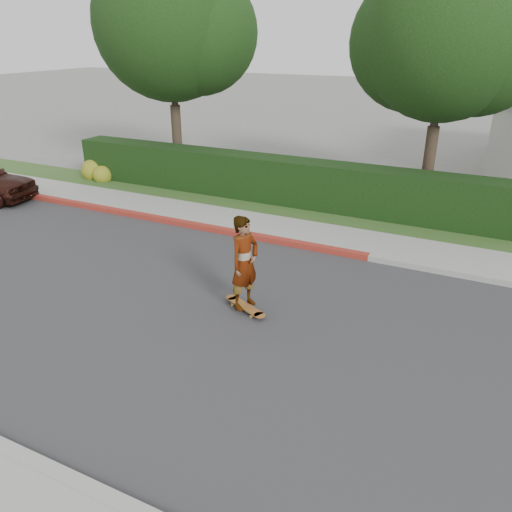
% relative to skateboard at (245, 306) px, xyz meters
% --- Properties ---
extents(ground, '(120.00, 120.00, 0.00)m').
position_rel_skateboard_xyz_m(ground, '(0.61, -0.60, -0.10)').
color(ground, slate).
rests_on(ground, ground).
extents(road, '(60.00, 8.00, 0.01)m').
position_rel_skateboard_xyz_m(road, '(0.61, -0.60, -0.09)').
color(road, '#2D2D30').
rests_on(road, ground).
extents(curb_near, '(60.00, 0.20, 0.15)m').
position_rel_skateboard_xyz_m(curb_near, '(0.61, -4.70, -0.02)').
color(curb_near, '#9E9E99').
rests_on(curb_near, ground).
extents(curb_far, '(60.00, 0.20, 0.15)m').
position_rel_skateboard_xyz_m(curb_far, '(0.61, 3.50, -0.02)').
color(curb_far, '#9E9E99').
rests_on(curb_far, ground).
extents(curb_red_section, '(12.00, 0.21, 0.15)m').
position_rel_skateboard_xyz_m(curb_red_section, '(-4.39, 3.50, -0.02)').
color(curb_red_section, maroon).
rests_on(curb_red_section, ground).
extents(sidewalk_far, '(60.00, 1.60, 0.12)m').
position_rel_skateboard_xyz_m(sidewalk_far, '(0.61, 4.40, -0.04)').
color(sidewalk_far, gray).
rests_on(sidewalk_far, ground).
extents(planting_strip, '(60.00, 1.60, 0.10)m').
position_rel_skateboard_xyz_m(planting_strip, '(0.61, 6.00, -0.05)').
color(planting_strip, '#2D4C1E').
rests_on(planting_strip, ground).
extents(hedge, '(15.00, 1.00, 1.50)m').
position_rel_skateboard_xyz_m(hedge, '(-2.39, 6.60, 0.65)').
color(hedge, black).
rests_on(hedge, ground).
extents(flowering_shrub, '(1.40, 1.00, 0.90)m').
position_rel_skateboard_xyz_m(flowering_shrub, '(-9.40, 6.14, 0.23)').
color(flowering_shrub, '#2D4C19').
rests_on(flowering_shrub, ground).
extents(tree_left, '(5.99, 5.21, 8.00)m').
position_rel_skateboard_xyz_m(tree_left, '(-6.91, 8.09, 5.17)').
color(tree_left, '#33261C').
rests_on(tree_left, ground).
extents(tree_center, '(5.66, 4.84, 7.44)m').
position_rel_skateboard_xyz_m(tree_center, '(2.09, 8.59, 4.80)').
color(tree_center, '#33261C').
rests_on(tree_center, ground).
extents(skateboard, '(1.12, 0.67, 0.11)m').
position_rel_skateboard_xyz_m(skateboard, '(0.00, 0.00, 0.00)').
color(skateboard, gold).
rests_on(skateboard, ground).
extents(skateboarder, '(0.61, 0.78, 1.88)m').
position_rel_skateboard_xyz_m(skateboarder, '(0.00, 0.00, 0.96)').
color(skateboarder, white).
rests_on(skateboarder, skateboard).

